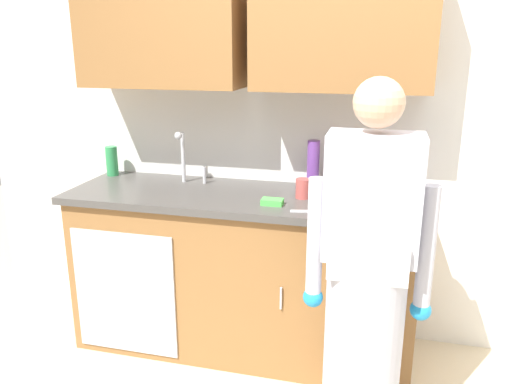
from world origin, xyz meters
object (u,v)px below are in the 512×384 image
sink (181,191)px  bottle_cleaner_spray (333,173)px  bottle_dish_liquid (394,173)px  bottle_water_tall (365,177)px  cup_by_sink (303,189)px  person_at_sink (366,297)px  sponge (272,202)px  bottle_soap (112,161)px  knife_on_counter (315,211)px  bottle_water_short (313,165)px

sink → bottle_cleaner_spray: bearing=11.1°
bottle_dish_liquid → sink: bearing=-173.1°
sink → bottle_water_tall: size_ratio=2.51×
bottle_water_tall → bottle_dish_liquid: 0.15m
sink → cup_by_sink: size_ratio=4.72×
person_at_sink → bottle_dish_liquid: (0.09, 0.72, 0.38)m
sink → cup_by_sink: (0.70, -0.01, 0.07)m
person_at_sink → sponge: bearing=140.8°
bottle_cleaner_spray → bottle_soap: (-1.38, 0.02, -0.01)m
sink → sponge: (0.57, -0.16, 0.03)m
cup_by_sink → sponge: size_ratio=0.96×
bottle_cleaner_spray → knife_on_counter: size_ratio=0.86×
person_at_sink → bottle_water_tall: bearing=94.6°
bottle_water_short → sponge: (-0.16, -0.34, -0.12)m
bottle_cleaner_spray → sink: bearing=-168.9°
person_at_sink → bottle_soap: 1.81m
bottle_cleaner_spray → bottle_water_short: bottle_water_short is taller
bottle_dish_liquid → bottle_soap: (-1.70, 0.04, -0.04)m
person_at_sink → sink: bearing=151.9°
bottle_water_tall → bottle_soap: bottle_water_tall is taller
person_at_sink → sponge: 0.70m
bottle_cleaner_spray → knife_on_counter: (-0.04, -0.39, -0.10)m
sink → bottle_cleaner_spray: (0.84, 0.16, 0.12)m
bottle_soap → cup_by_sink: bearing=-8.8°
bottle_cleaner_spray → cup_by_sink: bearing=-129.2°
bottle_water_short → knife_on_counter: bearing=-80.2°
person_at_sink → bottle_cleaner_spray: bearing=107.5°
cup_by_sink → knife_on_counter: bearing=-66.1°
bottle_dish_liquid → sponge: size_ratio=2.39×
bottle_water_short → bottle_cleaner_spray: bearing=-8.3°
bottle_soap → knife_on_counter: bottle_soap is taller
sponge → bottle_water_short: bearing=65.3°
bottle_water_tall → sponge: bearing=-146.0°
bottle_soap → knife_on_counter: (1.33, -0.41, -0.09)m
bottle_dish_liquid → cup_by_sink: 0.49m
bottle_soap → bottle_water_tall: bearing=-1.6°
bottle_dish_liquid → sponge: bearing=-153.0°
bottle_water_short → knife_on_counter: bottle_water_short is taller
person_at_sink → bottle_dish_liquid: 0.82m
sink → bottle_water_tall: sink is taller
person_at_sink → knife_on_counter: size_ratio=6.75×
bottle_dish_liquid → knife_on_counter: size_ratio=1.09×
bottle_water_short → cup_by_sink: 0.21m
bottle_water_short → sponge: bearing=-114.7°
bottle_soap → sink: bearing=-18.9°
bottle_water_tall → bottle_water_short: (-0.29, 0.04, 0.04)m
bottle_water_tall → knife_on_counter: bottle_water_tall is taller
person_at_sink → knife_on_counter: 0.51m
cup_by_sink → bottle_cleaner_spray: bearing=50.8°
bottle_dish_liquid → bottle_soap: size_ratio=1.43×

